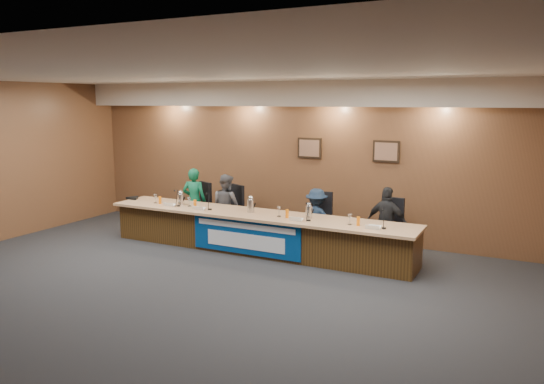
{
  "coord_description": "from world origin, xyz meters",
  "views": [
    {
      "loc": [
        4.66,
        -6.1,
        2.82
      ],
      "look_at": [
        0.19,
        2.67,
        1.12
      ],
      "focal_mm": 35.0,
      "sensor_mm": 36.0,
      "label": 1
    }
  ],
  "objects_px": {
    "carafe_right": "(309,212)",
    "carafe_mid": "(251,206)",
    "banner": "(245,237)",
    "office_chair_c": "(318,224)",
    "speakerphone": "(133,198)",
    "office_chair_d": "(388,231)",
    "panelist_c": "(316,219)",
    "office_chair_b": "(229,214)",
    "panelist_b": "(226,206)",
    "dais_body": "(256,233)",
    "office_chair_a": "(197,210)",
    "panelist_d": "(387,223)",
    "panelist_a": "(194,201)",
    "carafe_left": "(181,199)"
  },
  "relations": [
    {
      "from": "carafe_mid",
      "to": "panelist_b",
      "type": "bearing_deg",
      "value": 144.52
    },
    {
      "from": "speakerphone",
      "to": "banner",
      "type": "bearing_deg",
      "value": -8.16
    },
    {
      "from": "panelist_d",
      "to": "speakerphone",
      "type": "bearing_deg",
      "value": 13.58
    },
    {
      "from": "office_chair_b",
      "to": "speakerphone",
      "type": "relative_size",
      "value": 1.5
    },
    {
      "from": "panelist_c",
      "to": "carafe_right",
      "type": "distance_m",
      "value": 0.72
    },
    {
      "from": "panelist_c",
      "to": "panelist_a",
      "type": "bearing_deg",
      "value": -0.83
    },
    {
      "from": "speakerphone",
      "to": "office_chair_a",
      "type": "bearing_deg",
      "value": 33.93
    },
    {
      "from": "speakerphone",
      "to": "office_chair_d",
      "type": "bearing_deg",
      "value": 8.04
    },
    {
      "from": "panelist_c",
      "to": "speakerphone",
      "type": "height_order",
      "value": "panelist_c"
    },
    {
      "from": "office_chair_a",
      "to": "office_chair_b",
      "type": "distance_m",
      "value": 0.81
    },
    {
      "from": "office_chair_b",
      "to": "office_chair_c",
      "type": "height_order",
      "value": "same"
    },
    {
      "from": "panelist_c",
      "to": "panelist_d",
      "type": "bearing_deg",
      "value": 179.17
    },
    {
      "from": "panelist_a",
      "to": "carafe_left",
      "type": "relative_size",
      "value": 6.48
    },
    {
      "from": "panelist_c",
      "to": "office_chair_b",
      "type": "relative_size",
      "value": 2.45
    },
    {
      "from": "panelist_d",
      "to": "office_chair_b",
      "type": "relative_size",
      "value": 2.73
    },
    {
      "from": "office_chair_b",
      "to": "dais_body",
      "type": "bearing_deg",
      "value": -10.85
    },
    {
      "from": "dais_body",
      "to": "panelist_c",
      "type": "bearing_deg",
      "value": 34.96
    },
    {
      "from": "speakerphone",
      "to": "carafe_mid",
      "type": "bearing_deg",
      "value": -0.87
    },
    {
      "from": "dais_body",
      "to": "panelist_b",
      "type": "bearing_deg",
      "value": 148.33
    },
    {
      "from": "panelist_b",
      "to": "speakerphone",
      "type": "bearing_deg",
      "value": 37.38
    },
    {
      "from": "panelist_a",
      "to": "office_chair_d",
      "type": "height_order",
      "value": "panelist_a"
    },
    {
      "from": "banner",
      "to": "office_chair_c",
      "type": "distance_m",
      "value": 1.51
    },
    {
      "from": "dais_body",
      "to": "office_chair_b",
      "type": "height_order",
      "value": "dais_body"
    },
    {
      "from": "office_chair_a",
      "to": "office_chair_d",
      "type": "distance_m",
      "value": 4.18
    },
    {
      "from": "office_chair_b",
      "to": "panelist_d",
      "type": "bearing_deg",
      "value": 22.85
    },
    {
      "from": "panelist_b",
      "to": "carafe_right",
      "type": "bearing_deg",
      "value": -178.43
    },
    {
      "from": "panelist_c",
      "to": "carafe_mid",
      "type": "xyz_separation_m",
      "value": [
        -1.04,
        -0.69,
        0.29
      ]
    },
    {
      "from": "banner",
      "to": "office_chair_c",
      "type": "xyz_separation_m",
      "value": [
        0.94,
        1.17,
        0.1
      ]
    },
    {
      "from": "carafe_left",
      "to": "panelist_b",
      "type": "bearing_deg",
      "value": 46.51
    },
    {
      "from": "banner",
      "to": "carafe_right",
      "type": "relative_size",
      "value": 9.7
    },
    {
      "from": "speakerphone",
      "to": "panelist_a",
      "type": "bearing_deg",
      "value": 30.22
    },
    {
      "from": "panelist_d",
      "to": "office_chair_a",
      "type": "height_order",
      "value": "panelist_d"
    },
    {
      "from": "dais_body",
      "to": "carafe_left",
      "type": "distance_m",
      "value": 1.79
    },
    {
      "from": "panelist_c",
      "to": "carafe_left",
      "type": "distance_m",
      "value": 2.76
    },
    {
      "from": "banner",
      "to": "panelist_c",
      "type": "height_order",
      "value": "panelist_c"
    },
    {
      "from": "office_chair_b",
      "to": "speakerphone",
      "type": "height_order",
      "value": "speakerphone"
    },
    {
      "from": "office_chair_b",
      "to": "panelist_b",
      "type": "bearing_deg",
      "value": -65.45
    },
    {
      "from": "panelist_b",
      "to": "panelist_d",
      "type": "xyz_separation_m",
      "value": [
        3.37,
        0.0,
        -0.01
      ]
    },
    {
      "from": "office_chair_a",
      "to": "office_chair_c",
      "type": "relative_size",
      "value": 1.0
    },
    {
      "from": "carafe_right",
      "to": "carafe_mid",
      "type": "bearing_deg",
      "value": -178.51
    },
    {
      "from": "banner",
      "to": "office_chair_b",
      "type": "distance_m",
      "value": 1.59
    },
    {
      "from": "carafe_left",
      "to": "panelist_d",
      "type": "bearing_deg",
      "value": 9.63
    },
    {
      "from": "panelist_b",
      "to": "speakerphone",
      "type": "distance_m",
      "value": 2.03
    },
    {
      "from": "panelist_b",
      "to": "carafe_mid",
      "type": "bearing_deg",
      "value": 163.26
    },
    {
      "from": "banner",
      "to": "panelist_b",
      "type": "height_order",
      "value": "panelist_b"
    },
    {
      "from": "office_chair_d",
      "to": "speakerphone",
      "type": "distance_m",
      "value": 5.35
    },
    {
      "from": "dais_body",
      "to": "office_chair_d",
      "type": "xyz_separation_m",
      "value": [
        2.3,
        0.76,
        0.13
      ]
    },
    {
      "from": "office_chair_d",
      "to": "panelist_d",
      "type": "bearing_deg",
      "value": -85.55
    },
    {
      "from": "panelist_a",
      "to": "dais_body",
      "type": "bearing_deg",
      "value": 144.89
    },
    {
      "from": "panelist_c",
      "to": "office_chair_b",
      "type": "bearing_deg",
      "value": -3.68
    }
  ]
}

